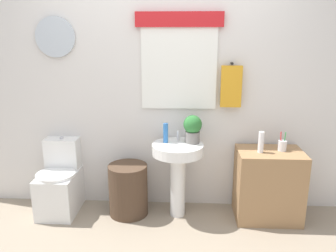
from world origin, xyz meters
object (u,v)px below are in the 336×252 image
soap_bottle (166,133)px  toothbrush_cup (282,145)px  toilet (60,184)px  laundry_hamper (128,190)px  wooden_cabinet (268,185)px  potted_plant (193,128)px  pedestal_sink (178,163)px  lotion_bottle (261,142)px

soap_bottle → toothbrush_cup: (1.11, -0.03, -0.10)m
toilet → toothbrush_cup: toothbrush_cup is taller
laundry_hamper → soap_bottle: soap_bottle is taller
laundry_hamper → wooden_cabinet: 1.38m
toilet → toothbrush_cup: size_ratio=4.07×
laundry_hamper → wooden_cabinet: size_ratio=0.75×
potted_plant → toothbrush_cup: (0.85, -0.04, -0.15)m
pedestal_sink → laundry_hamper: bearing=180.0°
toilet → wooden_cabinet: size_ratio=1.09×
soap_bottle → potted_plant: (0.26, 0.01, 0.05)m
soap_bottle → potted_plant: potted_plant is taller
wooden_cabinet → soap_bottle: bearing=177.2°
lotion_bottle → potted_plant: bearing=171.1°
wooden_cabinet → potted_plant: size_ratio=2.54×
toilet → toothbrush_cup: 2.24m
laundry_hamper → pedestal_sink: 0.58m
potted_plant → lotion_bottle: potted_plant is taller
soap_bottle → lotion_bottle: soap_bottle is taller
soap_bottle → wooden_cabinet: bearing=-2.8°
toilet → soap_bottle: (1.08, 0.02, 0.55)m
potted_plant → pedestal_sink: bearing=-156.8°
toilet → laundry_hamper: (0.70, -0.03, -0.03)m
toilet → pedestal_sink: 1.23m
potted_plant → toothbrush_cup: potted_plant is taller
laundry_hamper → soap_bottle: size_ratio=2.70×
toilet → lotion_bottle: 2.04m
lotion_bottle → soap_bottle: bearing=174.3°
wooden_cabinet → soap_bottle: size_ratio=3.60×
toilet → laundry_hamper: size_ratio=1.45×
soap_bottle → pedestal_sink: bearing=-22.6°
toilet → pedestal_sink: bearing=-1.5°
potted_plant → toothbrush_cup: bearing=-2.7°
soap_bottle → lotion_bottle: 0.90m
laundry_hamper → toothbrush_cup: (1.49, 0.02, 0.49)m
toilet → toothbrush_cup: (2.19, -0.01, 0.46)m
toilet → lotion_bottle: size_ratio=3.74×
potted_plant → wooden_cabinet: bearing=-4.6°
pedestal_sink → soap_bottle: soap_bottle is taller
toilet → potted_plant: potted_plant is taller
potted_plant → soap_bottle: bearing=-177.8°
toilet → soap_bottle: soap_bottle is taller
laundry_hamper → toothbrush_cup: toothbrush_cup is taller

